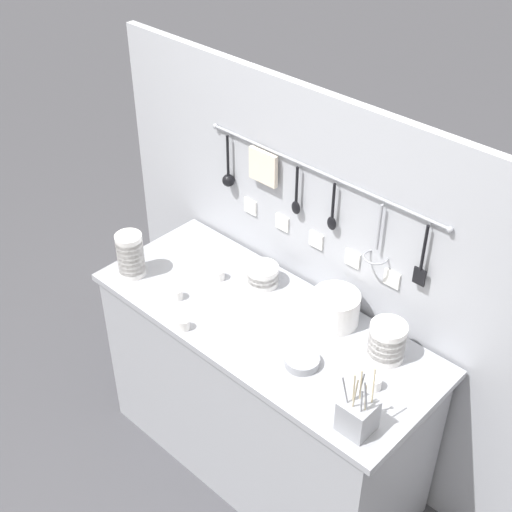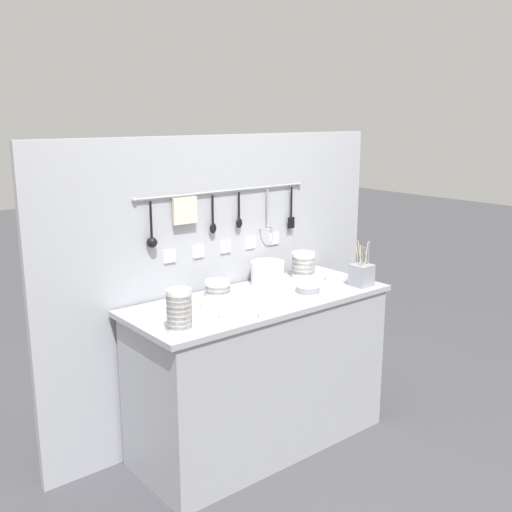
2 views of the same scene
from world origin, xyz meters
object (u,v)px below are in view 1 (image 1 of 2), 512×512
at_px(steel_mixing_bowl, 302,361).
at_px(cup_by_caddy, 177,294).
at_px(bowl_stack_nested_right, 263,275).
at_px(cup_centre, 184,324).
at_px(cup_front_right, 374,384).
at_px(bowl_stack_tall_left, 387,341).
at_px(bowl_stack_short_front, 130,255).
at_px(plate_stack, 335,308).
at_px(cup_back_left, 219,274).
at_px(cutlery_caddy, 358,415).

bearing_deg(steel_mixing_bowl, cup_by_caddy, -174.27).
bearing_deg(cup_by_caddy, steel_mixing_bowl, 5.73).
xyz_separation_m(bowl_stack_nested_right, cup_centre, (-0.03, -0.43, -0.02)).
xyz_separation_m(cup_by_caddy, cup_front_right, (0.91, 0.15, 0.00)).
distance_m(bowl_stack_tall_left, cup_front_right, 0.19).
relative_size(bowl_stack_nested_right, cup_by_caddy, 2.84).
bearing_deg(bowl_stack_short_front, bowl_stack_tall_left, 16.86).
relative_size(cup_front_right, cup_centre, 1.00).
bearing_deg(bowl_stack_tall_left, bowl_stack_short_front, -163.14).
bearing_deg(bowl_stack_nested_right, plate_stack, 3.00).
height_order(bowl_stack_tall_left, cup_front_right, bowl_stack_tall_left).
height_order(plate_stack, cup_back_left, plate_stack).
xyz_separation_m(bowl_stack_nested_right, cutlery_caddy, (0.78, -0.37, 0.02)).
bearing_deg(cup_centre, bowl_stack_tall_left, 32.01).
xyz_separation_m(steel_mixing_bowl, cutlery_caddy, (0.34, -0.11, 0.05)).
height_order(cutlery_caddy, cup_centre, cutlery_caddy).
bearing_deg(plate_stack, bowl_stack_tall_left, -5.66).
distance_m(bowl_stack_nested_right, plate_stack, 0.38).
bearing_deg(cup_back_left, cup_by_caddy, -98.77).
bearing_deg(bowl_stack_tall_left, cup_by_caddy, -159.46).
bearing_deg(cup_by_caddy, bowl_stack_short_front, -175.34).
distance_m(steel_mixing_bowl, cup_front_right, 0.28).
height_order(steel_mixing_bowl, cutlery_caddy, cutlery_caddy).
xyz_separation_m(cutlery_caddy, cup_by_caddy, (-0.97, 0.04, -0.04)).
relative_size(steel_mixing_bowl, cup_front_right, 2.78).
relative_size(bowl_stack_nested_right, plate_stack, 0.70).
xyz_separation_m(cutlery_caddy, cup_front_right, (-0.06, 0.19, -0.04)).
relative_size(cup_by_caddy, cup_back_left, 1.00).
relative_size(bowl_stack_tall_left, cup_back_left, 3.20).
bearing_deg(cup_back_left, plate_stack, 13.31).
bearing_deg(bowl_stack_short_front, cup_by_caddy, 4.66).
distance_m(cutlery_caddy, cup_back_left, 0.97).
relative_size(steel_mixing_bowl, cup_centre, 2.78).
bearing_deg(bowl_stack_tall_left, steel_mixing_bowl, -129.08).
height_order(bowl_stack_nested_right, cup_centre, bowl_stack_nested_right).
bearing_deg(cup_centre, bowl_stack_nested_right, 85.89).
bearing_deg(cup_by_caddy, bowl_stack_nested_right, 59.08).
distance_m(cup_front_right, cup_centre, 0.79).
bearing_deg(cup_front_right, cutlery_caddy, -71.51).
bearing_deg(cup_by_caddy, cup_front_right, 9.33).
xyz_separation_m(plate_stack, cup_by_caddy, (-0.57, -0.34, -0.04)).
distance_m(cutlery_caddy, cup_centre, 0.81).
distance_m(plate_stack, cup_back_left, 0.55).
distance_m(cup_back_left, cup_front_right, 0.88).
relative_size(plate_stack, cup_centre, 4.05).
bearing_deg(cup_centre, bowl_stack_short_front, 168.64).
xyz_separation_m(bowl_stack_nested_right, cup_front_right, (0.71, -0.17, -0.02)).
bearing_deg(cup_by_caddy, cutlery_caddy, -2.57).
xyz_separation_m(bowl_stack_nested_right, cup_back_left, (-0.16, -0.11, -0.02)).
bearing_deg(plate_stack, bowl_stack_short_front, -156.67).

